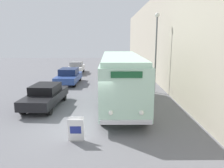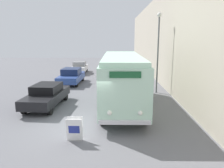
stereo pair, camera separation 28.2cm
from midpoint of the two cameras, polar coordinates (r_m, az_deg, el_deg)
name	(u,v)px [view 1 (the left image)]	position (r m, az deg, el deg)	size (l,w,h in m)	color
ground_plane	(87,128)	(11.02, -7.22, -11.31)	(80.00, 80.00, 0.00)	slate
building_wall_right	(162,38)	(20.60, 12.65, 11.54)	(0.30, 60.00, 8.64)	#B2A893
vintage_bus	(121,78)	(13.93, 1.79, 1.69)	(2.47, 9.15, 3.28)	black
sign_board	(76,130)	(9.64, -10.25, -11.71)	(0.67, 0.38, 1.02)	gray
streetlamp	(156,42)	(17.65, 11.04, 10.80)	(0.36, 0.36, 6.26)	#595E60
parked_car_near	(45,95)	(14.64, -17.53, -2.85)	(2.12, 4.58, 1.44)	black
parked_car_mid	(69,76)	(21.55, -11.60, 2.01)	(2.08, 4.44, 1.49)	black
parked_car_far	(76,67)	(28.22, -9.58, 4.32)	(1.77, 4.17, 1.44)	black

